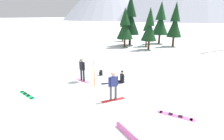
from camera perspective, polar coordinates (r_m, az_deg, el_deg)
ground_plane at (r=10.92m, az=-8.10°, el=-10.05°), size 800.00×800.00×0.00m
snowboarder_foreground at (r=10.66m, az=0.39°, el=-4.98°), size 1.13×1.33×1.78m
snowboarder_midground at (r=13.99m, az=-9.43°, el=0.27°), size 1.47×0.65×1.81m
snowboarder_background at (r=13.71m, az=2.53°, el=-2.68°), size 1.52×1.46×0.96m
loose_snowboard_near_left at (r=8.11m, az=4.94°, el=-19.27°), size 1.54×0.96×0.27m
loose_snowboard_far_spare at (r=12.92m, az=-25.41°, el=-7.10°), size 1.86×0.68×0.09m
loose_snowboard_near_right at (r=10.00m, az=19.52°, el=-13.47°), size 1.91×0.30×0.09m
backpack_black at (r=15.42m, az=-3.55°, el=-0.90°), size 0.38×0.38×0.47m
trail_marker_pole at (r=12.77m, az=-5.68°, el=-1.33°), size 0.06×0.06×1.88m
pine_tree_tall at (r=27.33m, az=11.88°, el=13.23°), size 2.16×2.16×6.13m
pine_tree_slender at (r=31.54m, az=19.37°, el=14.04°), size 2.38×2.38×7.07m
pine_tree_short at (r=36.05m, az=3.45°, el=13.33°), size 1.71×1.71×4.96m
pine_tree_young at (r=34.14m, az=15.17°, el=14.83°), size 2.89×2.89×7.38m
pine_tree_leaning at (r=30.34m, az=10.96°, el=11.92°), size 1.87×1.87×4.49m
pine_tree_broad at (r=29.19m, az=4.13°, el=13.76°), size 2.65×2.65×6.13m
pine_tree_twin at (r=31.46m, az=5.87°, el=16.04°), size 3.08×3.08×8.25m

